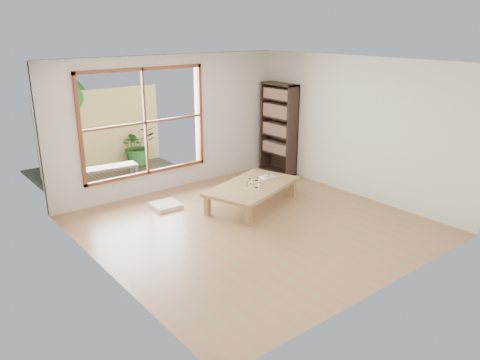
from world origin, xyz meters
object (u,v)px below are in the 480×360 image
(bookshelf, at_px, (279,129))
(food_tray, at_px, (267,176))
(garden_bench, at_px, (107,170))
(low_table, at_px, (252,187))

(bookshelf, height_order, food_tray, bookshelf)
(garden_bench, bearing_deg, bookshelf, -15.89)
(garden_bench, bearing_deg, food_tray, -42.25)
(low_table, distance_m, garden_bench, 3.10)
(low_table, relative_size, bookshelf, 1.03)
(bookshelf, xyz_separation_m, garden_bench, (-3.38, 1.43, -0.63))
(bookshelf, xyz_separation_m, food_tray, (-1.25, -1.05, -0.56))
(garden_bench, bearing_deg, low_table, -51.44)
(food_tray, xyz_separation_m, garden_bench, (-2.13, 2.48, -0.06))
(bookshelf, distance_m, garden_bench, 3.72)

